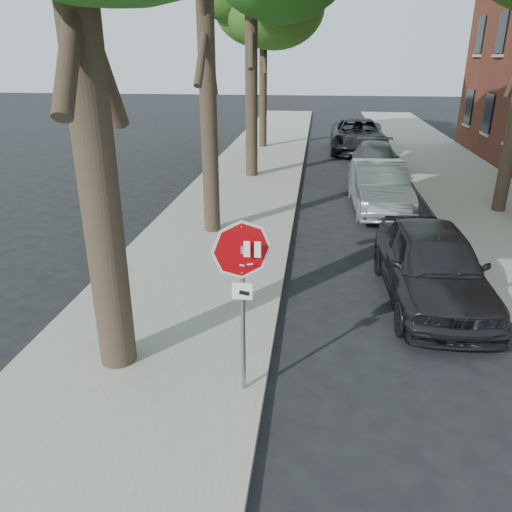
{
  "coord_description": "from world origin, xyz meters",
  "views": [
    {
      "loc": [
        0.21,
        -6.02,
        4.67
      ],
      "look_at": [
        -0.57,
        0.43,
        2.05
      ],
      "focal_mm": 35.0,
      "sensor_mm": 36.0,
      "label": 1
    }
  ],
  "objects_px": {
    "car_c": "(375,160)",
    "car_d": "(358,136)",
    "car_b": "(379,187)",
    "stop_sign": "(242,275)",
    "car_a": "(432,265)"
  },
  "relations": [
    {
      "from": "stop_sign",
      "to": "car_b",
      "type": "relative_size",
      "value": 0.57
    },
    {
      "from": "car_b",
      "to": "car_c",
      "type": "distance_m",
      "value": 4.91
    },
    {
      "from": "stop_sign",
      "to": "car_b",
      "type": "bearing_deg",
      "value": 73.66
    },
    {
      "from": "car_b",
      "to": "car_d",
      "type": "bearing_deg",
      "value": 87.52
    },
    {
      "from": "stop_sign",
      "to": "car_d",
      "type": "bearing_deg",
      "value": 81.81
    },
    {
      "from": "car_a",
      "to": "car_b",
      "type": "distance_m",
      "value": 6.5
    },
    {
      "from": "car_c",
      "to": "car_d",
      "type": "distance_m",
      "value": 5.71
    },
    {
      "from": "stop_sign",
      "to": "car_b",
      "type": "distance_m",
      "value": 10.53
    },
    {
      "from": "car_a",
      "to": "car_b",
      "type": "height_order",
      "value": "car_a"
    },
    {
      "from": "car_b",
      "to": "stop_sign",
      "type": "bearing_deg",
      "value": -108.69
    },
    {
      "from": "car_a",
      "to": "car_c",
      "type": "height_order",
      "value": "car_a"
    },
    {
      "from": "car_a",
      "to": "car_b",
      "type": "xyz_separation_m",
      "value": [
        -0.36,
        6.49,
        -0.03
      ]
    },
    {
      "from": "car_b",
      "to": "car_c",
      "type": "relative_size",
      "value": 0.99
    },
    {
      "from": "car_c",
      "to": "car_d",
      "type": "xyz_separation_m",
      "value": [
        -0.33,
        5.7,
        0.15
      ]
    },
    {
      "from": "car_c",
      "to": "car_d",
      "type": "bearing_deg",
      "value": 97.47
    }
  ]
}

